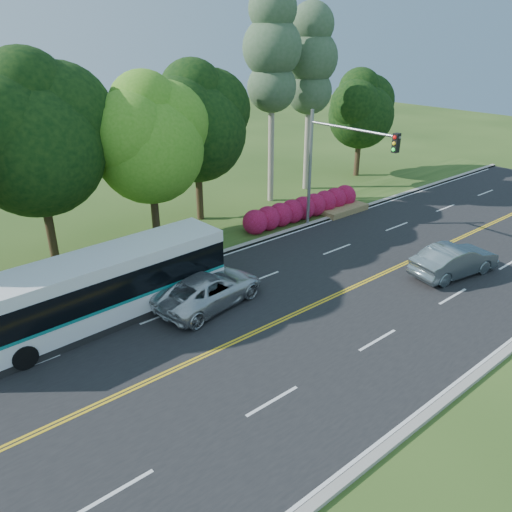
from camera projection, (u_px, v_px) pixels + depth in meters
ground at (321, 302)px, 22.24m from camera, size 120.00×120.00×0.00m
road at (321, 302)px, 22.24m from camera, size 60.00×14.00×0.02m
curb_north at (225, 251)px, 27.21m from camera, size 60.00×0.30×0.15m
curb_south at (472, 379)px, 17.21m from camera, size 60.00×0.30×0.15m
grass_verge at (206, 242)px, 28.52m from camera, size 60.00×4.00×0.10m
lane_markings at (319, 303)px, 22.18m from camera, size 57.60×13.82×0.00m
tree_row at (80, 126)px, 24.95m from camera, size 44.70×9.10×13.84m
bougainvillea_hedge at (306, 208)px, 31.84m from camera, size 9.50×2.25×1.50m
traffic_signal at (335, 156)px, 27.89m from camera, size 0.42×6.10×7.00m
transit_bus at (99, 290)px, 20.22m from camera, size 11.18×2.91×2.90m
sedan at (454, 260)px, 24.42m from camera, size 4.94×2.46×1.56m
suv at (209, 289)px, 21.79m from camera, size 5.51×3.21×1.44m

